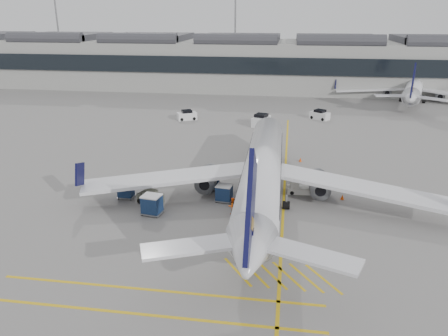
# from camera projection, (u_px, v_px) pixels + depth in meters

# --- Properties ---
(ground) EXTENTS (220.00, 220.00, 0.00)m
(ground) POSITION_uv_depth(u_px,v_px,m) (169.00, 221.00, 38.63)
(ground) COLOR gray
(ground) RESTS_ON ground
(terminal) EXTENTS (200.00, 20.45, 12.40)m
(terminal) POSITION_uv_depth(u_px,v_px,m) (248.00, 62.00, 103.47)
(terminal) COLOR #9E9E99
(terminal) RESTS_ON ground
(light_masts) EXTENTS (113.00, 0.60, 25.45)m
(light_masts) POSITION_uv_depth(u_px,v_px,m) (248.00, 24.00, 113.97)
(light_masts) COLOR slate
(light_masts) RESTS_ON ground
(apron_markings) EXTENTS (0.25, 60.00, 0.01)m
(apron_markings) POSITION_uv_depth(u_px,v_px,m) (285.00, 185.00, 46.53)
(apron_markings) COLOR gold
(apron_markings) RESTS_ON ground
(airliner_main) EXTENTS (34.90, 38.13, 10.14)m
(airliner_main) POSITION_uv_depth(u_px,v_px,m) (262.00, 172.00, 41.96)
(airliner_main) COLOR silver
(airliner_main) RESTS_ON ground
(airliner_far) EXTENTS (30.29, 33.56, 9.16)m
(airliner_far) POSITION_uv_depth(u_px,v_px,m) (414.00, 88.00, 89.40)
(airliner_far) COLOR silver
(airliner_far) RESTS_ON ground
(belt_loader) EXTENTS (4.19, 1.61, 1.69)m
(belt_loader) POSITION_uv_depth(u_px,v_px,m) (303.00, 188.00, 44.54)
(belt_loader) COLOR silver
(belt_loader) RESTS_ON ground
(baggage_cart_a) EXTENTS (1.75, 1.51, 1.68)m
(baggage_cart_a) POSITION_uv_depth(u_px,v_px,m) (224.00, 193.00, 42.39)
(baggage_cart_a) COLOR gray
(baggage_cart_a) RESTS_ON ground
(baggage_cart_b) EXTENTS (1.92, 1.78, 1.61)m
(baggage_cart_b) POSITION_uv_depth(u_px,v_px,m) (212.00, 182.00, 45.28)
(baggage_cart_b) COLOR gray
(baggage_cart_b) RESTS_ON ground
(baggage_cart_c) EXTENTS (1.53, 1.26, 1.60)m
(baggage_cart_c) POSITION_uv_depth(u_px,v_px,m) (126.00, 190.00, 43.19)
(baggage_cart_c) COLOR gray
(baggage_cart_c) RESTS_ON ground
(baggage_cart_d) EXTENTS (1.98, 1.72, 1.86)m
(baggage_cart_d) POSITION_uv_depth(u_px,v_px,m) (152.00, 204.00, 39.63)
(baggage_cart_d) COLOR gray
(baggage_cart_d) RESTS_ON ground
(ramp_agent_a) EXTENTS (0.75, 0.85, 1.95)m
(ramp_agent_a) POSITION_uv_depth(u_px,v_px,m) (255.00, 189.00, 43.17)
(ramp_agent_a) COLOR orange
(ramp_agent_a) RESTS_ON ground
(ramp_agent_b) EXTENTS (0.98, 0.93, 1.59)m
(ramp_agent_b) POSITION_uv_depth(u_px,v_px,m) (232.00, 206.00, 39.78)
(ramp_agent_b) COLOR #FA5C0D
(ramp_agent_b) RESTS_ON ground
(pushback_tug) EXTENTS (2.64, 2.09, 1.29)m
(pushback_tug) POSITION_uv_depth(u_px,v_px,m) (150.00, 197.00, 42.12)
(pushback_tug) COLOR #535548
(pushback_tug) RESTS_ON ground
(safety_cone_nose) EXTENTS (0.36, 0.36, 0.51)m
(safety_cone_nose) POSITION_uv_depth(u_px,v_px,m) (300.00, 160.00, 53.88)
(safety_cone_nose) COLOR #F24C0A
(safety_cone_nose) RESTS_ON ground
(safety_cone_engine) EXTENTS (0.37, 0.37, 0.52)m
(safety_cone_engine) POSITION_uv_depth(u_px,v_px,m) (342.00, 197.00, 43.02)
(safety_cone_engine) COLOR #F24C0A
(safety_cone_engine) RESTS_ON ground
(service_van_left) EXTENTS (3.63, 2.92, 1.67)m
(service_van_left) POSITION_uv_depth(u_px,v_px,m) (187.00, 115.00, 74.53)
(service_van_left) COLOR silver
(service_van_left) RESTS_ON ground
(service_van_mid) EXTENTS (3.00, 4.19, 1.95)m
(service_van_mid) POSITION_uv_depth(u_px,v_px,m) (261.00, 120.00, 70.58)
(service_van_mid) COLOR silver
(service_van_mid) RESTS_ON ground
(service_van_right) EXTENTS (3.57, 3.20, 1.66)m
(service_van_right) POSITION_uv_depth(u_px,v_px,m) (320.00, 115.00, 74.86)
(service_van_right) COLOR silver
(service_van_right) RESTS_ON ground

